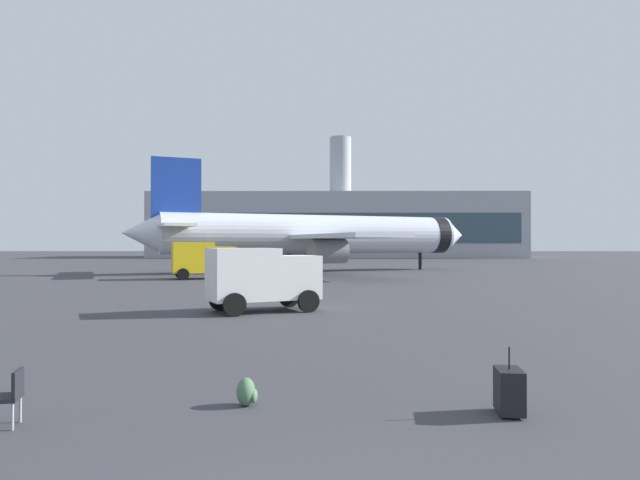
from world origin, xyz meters
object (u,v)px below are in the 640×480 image
object	(u,v)px
service_truck	(203,258)
traveller_backpack	(247,392)
safety_cone_near	(278,282)
gate_chair	(8,394)
rolling_suitcase	(509,391)
safety_cone_mid	(233,266)
airplane_at_gate	(314,235)
cargo_van	(262,276)

from	to	relation	value
service_truck	traveller_backpack	bearing A→B (deg)	-76.56
safety_cone_near	traveller_backpack	world-z (taller)	safety_cone_near
gate_chair	traveller_backpack	bearing A→B (deg)	18.18
safety_cone_near	traveller_backpack	bearing A→B (deg)	-86.38
gate_chair	rolling_suitcase	bearing A→B (deg)	4.90
safety_cone_mid	traveller_backpack	world-z (taller)	safety_cone_mid
gate_chair	safety_cone_near	bearing A→B (deg)	86.28
airplane_at_gate	rolling_suitcase	xyz separation A→B (m)	(4.08, -46.30, -3.27)
cargo_van	service_truck	bearing A→B (deg)	108.36
safety_cone_mid	traveller_backpack	distance (m)	54.01
service_truck	safety_cone_near	xyz separation A→B (m)	(6.56, -7.97, -1.30)
safety_cone_near	gate_chair	xyz separation A→B (m)	(-1.80, -27.62, 0.20)
service_truck	safety_cone_mid	world-z (taller)	service_truck
rolling_suitcase	service_truck	bearing A→B (deg)	109.80
safety_cone_mid	rolling_suitcase	size ratio (longest dim) A/B	0.57
cargo_van	rolling_suitcase	size ratio (longest dim) A/B	4.39
safety_cone_near	safety_cone_mid	bearing A→B (deg)	105.14
service_truck	cargo_van	distance (m)	22.25
cargo_van	traveller_backpack	size ratio (longest dim) A/B	10.07
traveller_backpack	safety_cone_near	bearing A→B (deg)	93.62
service_truck	traveller_backpack	world-z (taller)	service_truck
safety_cone_mid	traveller_backpack	size ratio (longest dim) A/B	1.31
traveller_backpack	airplane_at_gate	bearing A→B (deg)	89.67
gate_chair	airplane_at_gate	bearing A→B (deg)	85.46
airplane_at_gate	traveller_backpack	size ratio (longest dim) A/B	71.26
airplane_at_gate	cargo_van	bearing A→B (deg)	-92.61
airplane_at_gate	safety_cone_near	distance (m)	19.74
safety_cone_near	safety_cone_mid	xyz separation A→B (m)	(-7.25, 26.79, 0.01)
safety_cone_near	rolling_suitcase	world-z (taller)	rolling_suitcase
cargo_van	gate_chair	xyz separation A→B (m)	(-2.25, -14.47, -0.95)
safety_cone_mid	gate_chair	size ratio (longest dim) A/B	0.73
service_truck	rolling_suitcase	world-z (taller)	service_truck
safety_cone_near	gate_chair	world-z (taller)	gate_chair
gate_chair	cargo_van	bearing A→B (deg)	81.17
safety_cone_mid	rolling_suitcase	world-z (taller)	rolling_suitcase
airplane_at_gate	service_truck	size ratio (longest dim) A/B	6.51
safety_cone_near	rolling_suitcase	xyz separation A→B (m)	(6.01, -26.95, 0.09)
cargo_van	gate_chair	size ratio (longest dim) A/B	5.62
cargo_van	gate_chair	distance (m)	14.68
airplane_at_gate	cargo_van	size ratio (longest dim) A/B	7.08
safety_cone_mid	gate_chair	distance (m)	54.68
rolling_suitcase	safety_cone_near	bearing A→B (deg)	102.58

